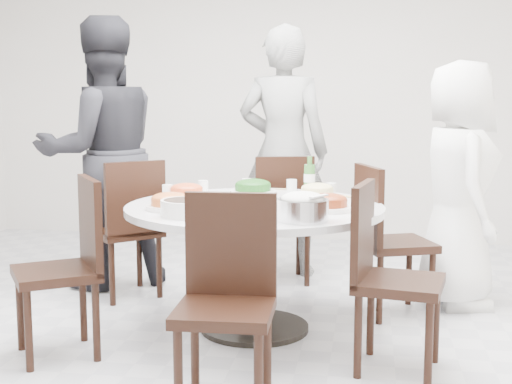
# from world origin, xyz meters

# --- Properties ---
(floor) EXTENTS (6.00, 6.00, 0.01)m
(floor) POSITION_xyz_m (0.00, 0.00, 0.00)
(floor) COLOR silver
(floor) RESTS_ON ground
(wall_back) EXTENTS (6.00, 0.01, 2.80)m
(wall_back) POSITION_xyz_m (0.00, 3.00, 1.40)
(wall_back) COLOR silver
(wall_back) RESTS_ON ground
(dining_table) EXTENTS (1.50, 1.50, 0.75)m
(dining_table) POSITION_xyz_m (0.03, 0.30, 0.38)
(dining_table) COLOR silver
(dining_table) RESTS_ON floor
(chair_ne) EXTENTS (0.54, 0.54, 0.95)m
(chair_ne) POSITION_xyz_m (0.86, 0.75, 0.47)
(chair_ne) COLOR black
(chair_ne) RESTS_ON floor
(chair_n) EXTENTS (0.52, 0.52, 0.95)m
(chair_n) POSITION_xyz_m (0.04, 1.42, 0.47)
(chair_n) COLOR black
(chair_n) RESTS_ON floor
(chair_nw) EXTENTS (0.59, 0.59, 0.95)m
(chair_nw) POSITION_xyz_m (-0.96, 0.87, 0.47)
(chair_nw) COLOR black
(chair_nw) RESTS_ON floor
(chair_sw) EXTENTS (0.58, 0.58, 0.95)m
(chair_sw) POSITION_xyz_m (-0.94, -0.28, 0.47)
(chair_sw) COLOR black
(chair_sw) RESTS_ON floor
(chair_s) EXTENTS (0.43, 0.43, 0.95)m
(chair_s) POSITION_xyz_m (0.07, -0.78, 0.47)
(chair_s) COLOR black
(chair_s) RESTS_ON floor
(chair_se) EXTENTS (0.49, 0.49, 0.95)m
(chair_se) POSITION_xyz_m (0.84, -0.20, 0.47)
(chair_se) COLOR black
(chair_se) RESTS_ON floor
(diner_right) EXTENTS (0.64, 0.86, 1.60)m
(diner_right) POSITION_xyz_m (1.26, 1.02, 0.80)
(diner_right) COLOR white
(diner_right) RESTS_ON floor
(diner_middle) EXTENTS (0.72, 0.50, 1.90)m
(diner_middle) POSITION_xyz_m (0.03, 1.67, 0.95)
(diner_middle) COLOR black
(diner_middle) RESTS_ON floor
(diner_left) EXTENTS (1.19, 1.14, 1.93)m
(diner_left) POSITION_xyz_m (-1.21, 1.11, 0.96)
(diner_left) COLOR black
(diner_left) RESTS_ON floor
(dish_greens) EXTENTS (0.30, 0.30, 0.08)m
(dish_greens) POSITION_xyz_m (-0.05, 0.74, 0.79)
(dish_greens) COLOR white
(dish_greens) RESTS_ON dining_table
(dish_pale) EXTENTS (0.26, 0.26, 0.07)m
(dish_pale) POSITION_xyz_m (0.37, 0.62, 0.78)
(dish_pale) COLOR white
(dish_pale) RESTS_ON dining_table
(dish_orange) EXTENTS (0.26, 0.26, 0.07)m
(dish_orange) POSITION_xyz_m (-0.43, 0.49, 0.78)
(dish_orange) COLOR white
(dish_orange) RESTS_ON dining_table
(dish_redbrown) EXTENTS (0.27, 0.27, 0.07)m
(dish_redbrown) POSITION_xyz_m (0.46, 0.17, 0.78)
(dish_redbrown) COLOR white
(dish_redbrown) RESTS_ON dining_table
(dish_tofu) EXTENTS (0.27, 0.27, 0.07)m
(dish_tofu) POSITION_xyz_m (-0.41, 0.07, 0.79)
(dish_tofu) COLOR white
(dish_tofu) RESTS_ON dining_table
(rice_bowl) EXTENTS (0.26, 0.26, 0.11)m
(rice_bowl) POSITION_xyz_m (0.35, -0.17, 0.81)
(rice_bowl) COLOR silver
(rice_bowl) RESTS_ON dining_table
(soup_bowl) EXTENTS (0.28, 0.28, 0.09)m
(soup_bowl) POSITION_xyz_m (-0.27, -0.11, 0.79)
(soup_bowl) COLOR white
(soup_bowl) RESTS_ON dining_table
(beverage_bottle) EXTENTS (0.07, 0.07, 0.25)m
(beverage_bottle) POSITION_xyz_m (0.31, 0.78, 0.87)
(beverage_bottle) COLOR #336D2B
(beverage_bottle) RESTS_ON dining_table
(tea_cups) EXTENTS (0.07, 0.07, 0.08)m
(tea_cups) POSITION_xyz_m (0.06, 0.94, 0.79)
(tea_cups) COLOR white
(tea_cups) RESTS_ON dining_table
(chopsticks) EXTENTS (0.24, 0.04, 0.01)m
(chopsticks) POSITION_xyz_m (0.06, 0.93, 0.76)
(chopsticks) COLOR tan
(chopsticks) RESTS_ON dining_table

